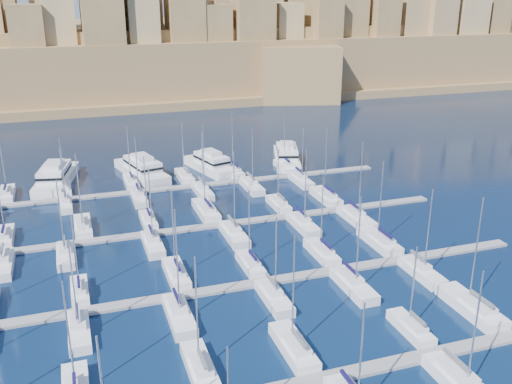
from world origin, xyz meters
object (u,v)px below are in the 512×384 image
object	(u,v)px
motor_yacht_b	(142,169)
motor_yacht_d	(287,156)
sailboat_4	(411,328)
motor_yacht_a	(56,176)
motor_yacht_c	(210,164)
sailboat_2	(200,368)

from	to	relation	value
motor_yacht_b	motor_yacht_d	xyz separation A→B (m)	(34.12, -0.53, 0.00)
sailboat_4	motor_yacht_a	xyz separation A→B (m)	(-40.12, 72.40, 1.02)
motor_yacht_b	motor_yacht_c	distance (m)	15.33
motor_yacht_d	sailboat_2	bearing A→B (deg)	-118.15
motor_yacht_a	sailboat_2	bearing A→B (deg)	-78.74
motor_yacht_b	motor_yacht_d	world-z (taller)	same
sailboat_4	motor_yacht_c	bearing A→B (deg)	95.42
sailboat_4	motor_yacht_d	distance (m)	72.53
sailboat_4	motor_yacht_d	bearing A→B (deg)	80.38
motor_yacht_b	motor_yacht_c	world-z (taller)	same
sailboat_4	motor_yacht_d	world-z (taller)	sailboat_4
sailboat_2	motor_yacht_d	world-z (taller)	sailboat_2
motor_yacht_a	sailboat_4	bearing A→B (deg)	-61.01
sailboat_2	sailboat_4	bearing A→B (deg)	-1.34
sailboat_4	motor_yacht_c	size ratio (longest dim) A/B	0.66
sailboat_2	motor_yacht_c	size ratio (longest dim) A/B	0.80
sailboat_4	motor_yacht_b	distance (m)	75.32
sailboat_2	motor_yacht_d	distance (m)	80.42
sailboat_2	motor_yacht_d	size ratio (longest dim) A/B	0.74
motor_yacht_c	sailboat_4	bearing A→B (deg)	-84.58
motor_yacht_a	motor_yacht_d	world-z (taller)	same
sailboat_2	motor_yacht_c	bearing A→B (deg)	74.78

